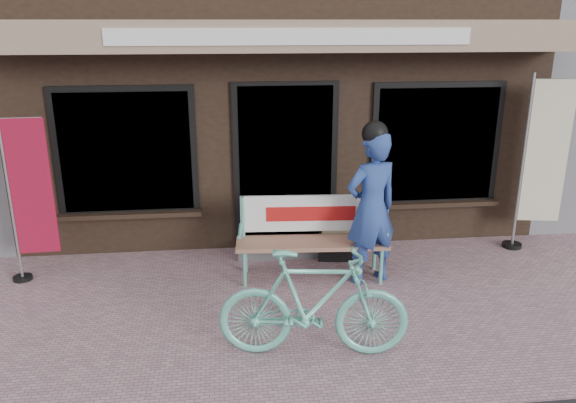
{
  "coord_description": "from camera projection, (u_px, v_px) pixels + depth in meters",
  "views": [
    {
      "loc": [
        -0.75,
        -5.04,
        2.92
      ],
      "look_at": [
        -0.11,
        0.7,
        1.05
      ],
      "focal_mm": 35.0,
      "sensor_mm": 36.0,
      "label": 1
    }
  ],
  "objects": [
    {
      "name": "ground",
      "position": [
        306.0,
        319.0,
        5.74
      ],
      "size": [
        70.0,
        70.0,
        0.0
      ],
      "primitive_type": "plane",
      "color": "#A67E88",
      "rests_on": "ground"
    },
    {
      "name": "storefront",
      "position": [
        267.0,
        16.0,
        9.51
      ],
      "size": [
        7.0,
        6.77,
        6.0
      ],
      "color": "black",
      "rests_on": "ground"
    },
    {
      "name": "bench",
      "position": [
        311.0,
        231.0,
        6.6
      ],
      "size": [
        1.79,
        0.57,
        0.96
      ],
      "rotation": [
        0.0,
        0.0,
        -0.06
      ],
      "color": "#63C1AA",
      "rests_on": "ground"
    },
    {
      "name": "person",
      "position": [
        372.0,
        205.0,
        6.32
      ],
      "size": [
        0.75,
        0.62,
        1.89
      ],
      "rotation": [
        0.0,
        0.0,
        0.34
      ],
      "color": "navy",
      "rests_on": "ground"
    },
    {
      "name": "bicycle",
      "position": [
        314.0,
        304.0,
        4.99
      ],
      "size": [
        1.76,
        0.7,
        1.03
      ],
      "primitive_type": "imported",
      "rotation": [
        0.0,
        0.0,
        1.44
      ],
      "color": "#63C1AA",
      "rests_on": "ground"
    },
    {
      "name": "nobori_red",
      "position": [
        29.0,
        196.0,
        6.34
      ],
      "size": [
        0.58,
        0.23,
        1.98
      ],
      "rotation": [
        0.0,
        0.0,
        0.06
      ],
      "color": "gray",
      "rests_on": "ground"
    },
    {
      "name": "nobori_cream",
      "position": [
        541.0,
        161.0,
        7.2
      ],
      "size": [
        0.69,
        0.29,
        2.31
      ],
      "rotation": [
        0.0,
        0.0,
        -0.18
      ],
      "color": "gray",
      "rests_on": "ground"
    },
    {
      "name": "menu_stand",
      "position": [
        337.0,
        228.0,
        6.99
      ],
      "size": [
        0.44,
        0.15,
        0.88
      ],
      "rotation": [
        0.0,
        0.0,
        -0.13
      ],
      "color": "black",
      "rests_on": "ground"
    }
  ]
}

